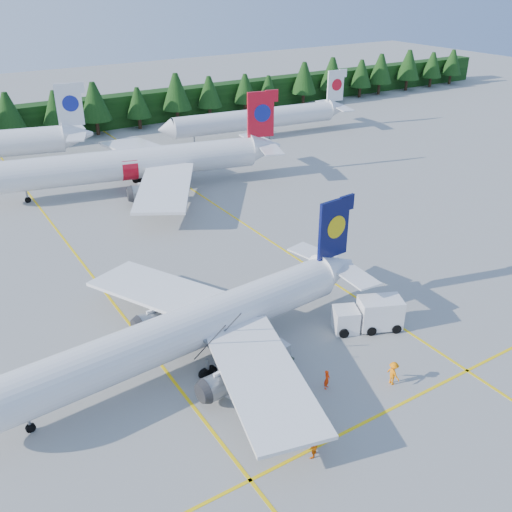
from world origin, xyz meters
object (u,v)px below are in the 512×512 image
airliner_navy (168,338)px  service_truck (368,315)px  airliner_red (123,165)px  airstairs (237,369)px

airliner_navy → service_truck: (16.96, -3.75, -1.70)m
airliner_red → airstairs: 44.44m
airliner_red → airliner_navy: bearing=-93.9°
airliner_red → service_truck: bearing=-70.9°
airliner_navy → service_truck: 17.45m
airliner_navy → airstairs: bearing=-46.5°
airliner_red → service_truck: (5.44, -43.93, -2.32)m
airstairs → airliner_red: bearing=56.7°
airstairs → service_truck: airstairs is taller
airliner_navy → airstairs: airliner_navy is taller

